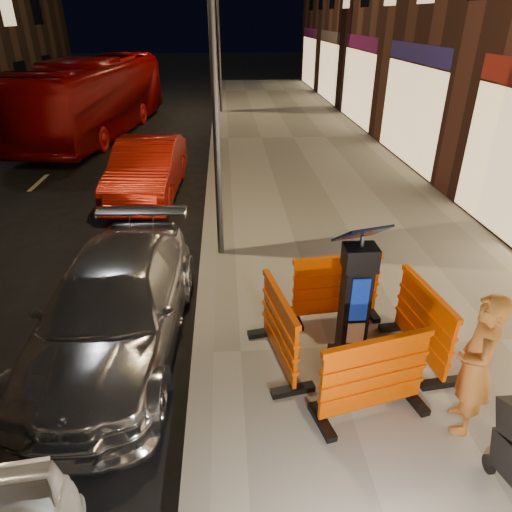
{
  "coord_description": "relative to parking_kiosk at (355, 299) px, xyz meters",
  "views": [
    {
      "loc": [
        0.4,
        -4.96,
        4.25
      ],
      "look_at": [
        0.8,
        1.0,
        1.1
      ],
      "focal_mm": 32.0,
      "sensor_mm": 36.0,
      "label": 1
    }
  ],
  "objects": [
    {
      "name": "parking_kiosk",
      "position": [
        0.0,
        0.0,
        0.0
      ],
      "size": [
        0.68,
        0.68,
        1.89
      ],
      "primitive_type": "cube",
      "rotation": [
        0.0,
        0.0,
        0.16
      ],
      "color": "black",
      "rests_on": "sidewalk"
    },
    {
      "name": "barrier_back",
      "position": [
        0.0,
        0.95,
        -0.42
      ],
      "size": [
        1.4,
        0.69,
        1.05
      ],
      "primitive_type": "cube",
      "rotation": [
        0.0,
        0.0,
        0.1
      ],
      "color": "#E04900",
      "rests_on": "sidewalk"
    },
    {
      "name": "barrier_front",
      "position": [
        0.0,
        -0.95,
        -0.42
      ],
      "size": [
        1.44,
        0.86,
        1.05
      ],
      "primitive_type": "cube",
      "rotation": [
        0.0,
        0.0,
        0.24
      ],
      "color": "#E04900",
      "rests_on": "sidewalk"
    },
    {
      "name": "sidewalk",
      "position": [
        1.03,
        0.24,
        -1.02
      ],
      "size": [
        6.0,
        60.0,
        0.15
      ],
      "primitive_type": "cube",
      "color": "gray",
      "rests_on": "ground"
    },
    {
      "name": "kerb",
      "position": [
        -1.97,
        0.24,
        -1.02
      ],
      "size": [
        0.3,
        60.0,
        0.15
      ],
      "primitive_type": "cube",
      "color": "slate",
      "rests_on": "ground"
    },
    {
      "name": "street_lamp_far",
      "position": [
        -1.72,
        18.24,
        2.06
      ],
      "size": [
        0.12,
        0.12,
        6.0
      ],
      "primitive_type": "cylinder",
      "color": "#3F3F44",
      "rests_on": "sidewalk"
    },
    {
      "name": "ground_plane",
      "position": [
        -1.97,
        0.24,
        -1.09
      ],
      "size": [
        120.0,
        120.0,
        0.0
      ],
      "primitive_type": "plane",
      "color": "black",
      "rests_on": "ground"
    },
    {
      "name": "man",
      "position": [
        0.97,
        -1.19,
        -0.09
      ],
      "size": [
        0.6,
        0.72,
        1.71
      ],
      "primitive_type": "imported",
      "rotation": [
        0.0,
        0.0,
        -1.92
      ],
      "color": "#A35F25",
      "rests_on": "sidewalk"
    },
    {
      "name": "barrier_bldgside",
      "position": [
        0.95,
        0.0,
        -0.42
      ],
      "size": [
        0.71,
        1.41,
        1.05
      ],
      "primitive_type": "cube",
      "rotation": [
        0.0,
        0.0,
        1.69
      ],
      "color": "#E04900",
      "rests_on": "sidewalk"
    },
    {
      "name": "street_lamp_mid",
      "position": [
        -1.72,
        3.24,
        2.06
      ],
      "size": [
        0.12,
        0.12,
        6.0
      ],
      "primitive_type": "cylinder",
      "color": "#3F3F44",
      "rests_on": "sidewalk"
    },
    {
      "name": "car_red",
      "position": [
        -3.61,
        7.0,
        -1.09
      ],
      "size": [
        1.73,
        4.47,
        1.45
      ],
      "primitive_type": "imported",
      "rotation": [
        0.0,
        0.0,
        -0.04
      ],
      "color": "#99130A",
      "rests_on": "ground"
    },
    {
      "name": "barrier_kerbside",
      "position": [
        -0.95,
        0.0,
        -0.42
      ],
      "size": [
        0.8,
        1.43,
        1.05
      ],
      "primitive_type": "cube",
      "rotation": [
        0.0,
        0.0,
        1.76
      ],
      "color": "#E04900",
      "rests_on": "sidewalk"
    },
    {
      "name": "bus_doubledecker",
      "position": [
        -6.56,
        14.37,
        -1.09
      ],
      "size": [
        3.82,
        10.56,
        2.88
      ],
      "primitive_type": "imported",
      "rotation": [
        0.0,
        0.0,
        -0.14
      ],
      "color": "#810303",
      "rests_on": "ground"
    },
    {
      "name": "car_silver",
      "position": [
        -3.18,
        0.69,
        -1.09
      ],
      "size": [
        2.08,
        4.65,
        1.32
      ],
      "primitive_type": "imported",
      "rotation": [
        0.0,
        0.0,
        -0.05
      ],
      "color": "#A0A0A4",
      "rests_on": "ground"
    }
  ]
}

